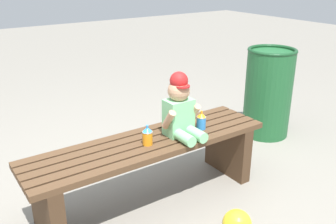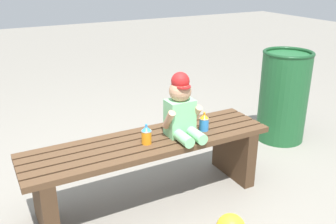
{
  "view_description": "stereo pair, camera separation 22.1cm",
  "coord_description": "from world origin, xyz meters",
  "px_view_note": "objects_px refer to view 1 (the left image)",
  "views": [
    {
      "loc": [
        -1.06,
        -1.75,
        1.42
      ],
      "look_at": [
        0.1,
        -0.05,
        0.61
      ],
      "focal_mm": 39.91,
      "sensor_mm": 36.0,
      "label": 1
    },
    {
      "loc": [
        -0.87,
        -1.87,
        1.42
      ],
      "look_at": [
        0.1,
        -0.05,
        0.61
      ],
      "focal_mm": 39.91,
      "sensor_mm": 36.0,
      "label": 2
    }
  ],
  "objects_px": {
    "child_figure": "(180,109)",
    "trash_bin": "(268,92)",
    "toy_ball": "(237,224)",
    "sippy_cup_left": "(147,135)",
    "park_bench": "(150,161)",
    "sippy_cup_right": "(201,120)"
  },
  "relations": [
    {
      "from": "sippy_cup_left",
      "to": "child_figure",
      "type": "bearing_deg",
      "value": 0.2
    },
    {
      "from": "toy_ball",
      "to": "child_figure",
      "type": "bearing_deg",
      "value": 91.81
    },
    {
      "from": "park_bench",
      "to": "trash_bin",
      "type": "distance_m",
      "value": 1.44
    },
    {
      "from": "child_figure",
      "to": "sippy_cup_left",
      "type": "distance_m",
      "value": 0.27
    },
    {
      "from": "park_bench",
      "to": "sippy_cup_left",
      "type": "relative_size",
      "value": 12.5
    },
    {
      "from": "sippy_cup_right",
      "to": "toy_ball",
      "type": "relative_size",
      "value": 0.76
    },
    {
      "from": "trash_bin",
      "to": "child_figure",
      "type": "bearing_deg",
      "value": -163.94
    },
    {
      "from": "child_figure",
      "to": "sippy_cup_left",
      "type": "height_order",
      "value": "child_figure"
    },
    {
      "from": "toy_ball",
      "to": "sippy_cup_left",
      "type": "bearing_deg",
      "value": 116.0
    },
    {
      "from": "sippy_cup_left",
      "to": "toy_ball",
      "type": "bearing_deg",
      "value": -64.0
    },
    {
      "from": "sippy_cup_right",
      "to": "trash_bin",
      "type": "bearing_deg",
      "value": 18.55
    },
    {
      "from": "child_figure",
      "to": "trash_bin",
      "type": "relative_size",
      "value": 0.52
    },
    {
      "from": "child_figure",
      "to": "trash_bin",
      "type": "xyz_separation_m",
      "value": [
        1.2,
        0.35,
        -0.22
      ]
    },
    {
      "from": "child_figure",
      "to": "toy_ball",
      "type": "relative_size",
      "value": 2.47
    },
    {
      "from": "child_figure",
      "to": "trash_bin",
      "type": "distance_m",
      "value": 1.27
    },
    {
      "from": "toy_ball",
      "to": "trash_bin",
      "type": "distance_m",
      "value": 1.5
    },
    {
      "from": "child_figure",
      "to": "trash_bin",
      "type": "bearing_deg",
      "value": 16.06
    },
    {
      "from": "park_bench",
      "to": "trash_bin",
      "type": "relative_size",
      "value": 2.0
    },
    {
      "from": "park_bench",
      "to": "child_figure",
      "type": "height_order",
      "value": "child_figure"
    },
    {
      "from": "child_figure",
      "to": "sippy_cup_right",
      "type": "height_order",
      "value": "child_figure"
    },
    {
      "from": "sippy_cup_left",
      "to": "trash_bin",
      "type": "height_order",
      "value": "trash_bin"
    },
    {
      "from": "sippy_cup_right",
      "to": "trash_bin",
      "type": "relative_size",
      "value": 0.16
    }
  ]
}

